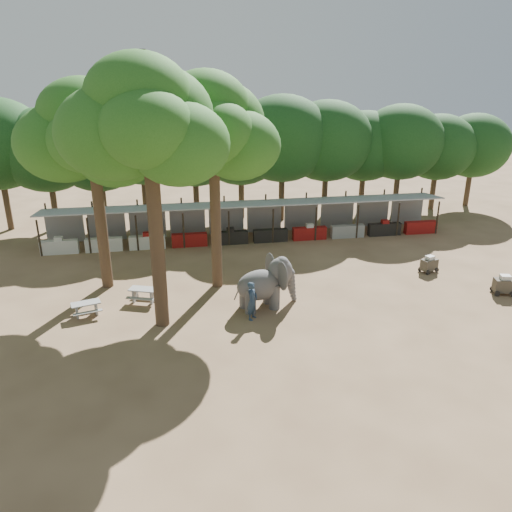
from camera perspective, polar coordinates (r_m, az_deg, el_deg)
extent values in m
plane|color=brown|center=(23.03, 4.65, -8.85)|extent=(100.00, 100.00, 0.00)
cube|color=#92949A|center=(34.91, -0.92, 5.99)|extent=(28.00, 2.99, 0.39)
cylinder|color=#2D2319|center=(34.37, -21.77, 2.00)|extent=(0.12, 0.12, 2.40)
cylinder|color=#2D2319|center=(36.85, -21.04, 3.61)|extent=(0.12, 0.12, 2.80)
cube|color=silver|center=(34.83, -21.53, 0.96)|extent=(2.38, 0.50, 0.90)
cube|color=gray|center=(36.91, -20.98, 2.99)|extent=(2.52, 0.12, 2.00)
cylinder|color=#2D2319|center=(33.89, -17.15, 2.31)|extent=(0.12, 0.12, 2.40)
cylinder|color=#2D2319|center=(36.39, -16.72, 3.92)|extent=(0.12, 0.12, 2.80)
cube|color=silver|center=(34.35, -16.97, 1.25)|extent=(2.38, 0.50, 0.90)
cube|color=gray|center=(36.46, -16.66, 3.30)|extent=(2.52, 0.12, 2.00)
cylinder|color=#2D2319|center=(33.62, -12.42, 2.62)|extent=(0.12, 0.12, 2.40)
cylinder|color=#2D2319|center=(36.15, -12.31, 4.22)|extent=(0.12, 0.12, 2.80)
cube|color=silver|center=(34.09, -12.31, 1.55)|extent=(2.38, 0.50, 0.90)
cube|color=gray|center=(36.21, -12.27, 3.59)|extent=(2.52, 0.12, 2.00)
cylinder|color=#2D2319|center=(33.60, -7.65, 2.91)|extent=(0.12, 0.12, 2.40)
cylinder|color=#2D2319|center=(36.12, -7.87, 4.49)|extent=(0.12, 0.12, 2.80)
cube|color=maroon|center=(34.06, -7.61, 1.83)|extent=(2.38, 0.50, 0.90)
cube|color=gray|center=(36.19, -7.83, 3.86)|extent=(2.52, 0.12, 2.00)
cylinder|color=#2D2319|center=(33.80, -2.90, 3.18)|extent=(0.12, 0.12, 2.40)
cylinder|color=#2D2319|center=(36.31, -3.44, 4.73)|extent=(0.12, 0.12, 2.80)
cube|color=black|center=(34.27, -2.93, 2.10)|extent=(2.38, 0.50, 0.90)
cube|color=gray|center=(36.38, -3.42, 4.10)|extent=(2.52, 0.12, 2.00)
cylinder|color=#2D2319|center=(34.23, 1.76, 3.42)|extent=(0.12, 0.12, 2.40)
cylinder|color=#2D2319|center=(36.71, 0.92, 4.94)|extent=(0.12, 0.12, 2.80)
cube|color=black|center=(34.69, 1.67, 2.36)|extent=(2.38, 0.50, 0.90)
cube|color=gray|center=(36.78, 0.93, 4.32)|extent=(2.52, 0.12, 2.00)
cylinder|color=#2D2319|center=(34.88, 6.28, 3.64)|extent=(0.12, 0.12, 2.40)
cylinder|color=#2D2319|center=(37.32, 5.16, 5.12)|extent=(0.12, 0.12, 2.80)
cube|color=maroon|center=(35.34, 6.13, 2.59)|extent=(2.38, 0.50, 0.90)
cube|color=gray|center=(37.39, 5.16, 4.51)|extent=(2.52, 0.12, 2.00)
cylinder|color=#2D2319|center=(35.74, 10.61, 3.82)|extent=(0.12, 0.12, 2.40)
cylinder|color=#2D2319|center=(38.13, 9.25, 5.27)|extent=(0.12, 0.12, 2.80)
cube|color=gray|center=(36.18, 10.40, 2.80)|extent=(2.38, 0.50, 0.90)
cube|color=gray|center=(38.19, 9.24, 4.67)|extent=(2.52, 0.12, 2.00)
cylinder|color=#2D2319|center=(36.80, 14.72, 3.97)|extent=(0.12, 0.12, 2.40)
cylinder|color=#2D2319|center=(39.12, 13.15, 5.38)|extent=(0.12, 0.12, 2.80)
cube|color=black|center=(37.23, 14.46, 2.98)|extent=(2.38, 0.50, 0.90)
cube|color=gray|center=(39.18, 13.13, 4.80)|extent=(2.52, 0.12, 2.00)
cylinder|color=#2D2319|center=(38.03, 18.58, 4.10)|extent=(0.12, 0.12, 2.40)
cylinder|color=#2D2319|center=(40.28, 16.85, 5.47)|extent=(0.12, 0.12, 2.80)
cube|color=maroon|center=(38.44, 18.28, 3.14)|extent=(2.38, 0.50, 0.90)
cube|color=gray|center=(40.34, 16.82, 4.90)|extent=(2.52, 0.12, 2.00)
cylinder|color=#332316|center=(27.47, -17.51, 5.52)|extent=(0.60, 0.60, 9.20)
cone|color=#332316|center=(26.73, -18.58, 15.07)|extent=(0.57, 0.57, 2.88)
ellipsoid|color=#1B5016|center=(27.39, -21.12, 11.96)|extent=(4.80, 4.80, 3.94)
ellipsoid|color=#1B5016|center=(26.19, -15.68, 11.34)|extent=(4.20, 4.20, 3.44)
ellipsoid|color=#1B5016|center=(27.86, -17.68, 13.73)|extent=(5.20, 5.20, 4.26)
ellipsoid|color=#1B5016|center=(25.55, -18.70, 12.41)|extent=(3.80, 3.80, 3.12)
ellipsoid|color=#1B5016|center=(26.96, -19.18, 15.09)|extent=(4.40, 4.40, 3.61)
cylinder|color=#332316|center=(22.24, -11.47, 4.27)|extent=(0.64, 0.64, 10.40)
cone|color=#332316|center=(21.41, -12.49, 17.74)|extent=(0.61, 0.61, 3.25)
ellipsoid|color=#1B5016|center=(21.92, -15.90, 13.41)|extent=(4.80, 4.80, 3.94)
ellipsoid|color=#1B5016|center=(20.98, -8.78, 12.54)|extent=(4.20, 4.20, 3.44)
ellipsoid|color=#1B5016|center=(22.56, -11.68, 15.47)|extent=(5.20, 5.20, 4.26)
ellipsoid|color=#1B5016|center=(20.21, -12.33, 14.02)|extent=(3.80, 3.80, 3.12)
ellipsoid|color=#1B5016|center=(21.63, -13.27, 17.28)|extent=(4.40, 4.40, 3.61)
cylinder|color=#332316|center=(26.29, -4.70, 6.22)|extent=(0.56, 0.56, 9.60)
cone|color=#332316|center=(25.53, -5.02, 16.71)|extent=(0.53, 0.53, 3.00)
ellipsoid|color=#1B5016|center=(25.88, -8.16, 13.43)|extent=(4.80, 4.80, 3.94)
ellipsoid|color=#1B5016|center=(25.26, -1.99, 12.53)|extent=(4.20, 4.20, 3.44)
ellipsoid|color=#1B5016|center=(26.71, -4.75, 15.08)|extent=(5.20, 5.20, 4.26)
ellipsoid|color=#1B5016|center=(24.35, -4.66, 13.84)|extent=(3.80, 3.80, 3.12)
ellipsoid|color=#1B5016|center=(25.71, -5.76, 16.62)|extent=(4.40, 4.40, 3.61)
cylinder|color=#332316|center=(41.13, -25.82, 5.27)|extent=(0.44, 0.44, 3.74)
ellipsoid|color=black|center=(40.45, -26.62, 10.25)|extent=(6.46, 5.95, 5.61)
cylinder|color=#332316|center=(40.34, -21.26, 5.66)|extent=(0.44, 0.44, 3.74)
ellipsoid|color=black|center=(39.64, -21.94, 10.76)|extent=(6.46, 5.95, 5.61)
cylinder|color=#332316|center=(39.80, -16.54, 6.03)|extent=(0.44, 0.44, 3.74)
ellipsoid|color=black|center=(39.10, -17.09, 11.21)|extent=(6.46, 5.95, 5.61)
cylinder|color=#332316|center=(39.54, -11.72, 6.36)|extent=(0.44, 0.44, 3.74)
ellipsoid|color=black|center=(38.83, -12.12, 11.59)|extent=(6.46, 5.95, 5.61)
cylinder|color=#332316|center=(39.56, -6.87, 6.65)|extent=(0.44, 0.44, 3.74)
ellipsoid|color=black|center=(38.86, -7.10, 11.89)|extent=(6.46, 5.95, 5.61)
cylinder|color=#332316|center=(39.86, -2.05, 6.89)|extent=(0.44, 0.44, 3.74)
ellipsoid|color=black|center=(39.16, -2.12, 12.09)|extent=(6.46, 5.95, 5.61)
cylinder|color=#332316|center=(40.44, 2.66, 7.08)|extent=(0.44, 0.44, 3.74)
ellipsoid|color=black|center=(39.75, 2.75, 12.21)|extent=(6.46, 5.95, 5.61)
cylinder|color=#332316|center=(41.27, 7.22, 7.22)|extent=(0.44, 0.44, 3.74)
ellipsoid|color=black|center=(40.60, 7.46, 12.24)|extent=(6.46, 5.95, 5.61)
cylinder|color=#332316|center=(42.36, 11.58, 7.31)|extent=(0.44, 0.44, 3.74)
ellipsoid|color=black|center=(41.70, 11.94, 12.20)|extent=(6.46, 5.95, 5.61)
cylinder|color=#332316|center=(43.67, 15.70, 7.35)|extent=(0.44, 0.44, 3.74)
ellipsoid|color=black|center=(43.03, 16.17, 12.09)|extent=(6.46, 5.95, 5.61)
cylinder|color=#332316|center=(45.19, 19.56, 7.36)|extent=(0.44, 0.44, 3.74)
ellipsoid|color=black|center=(44.57, 20.12, 11.93)|extent=(6.46, 5.95, 5.61)
cylinder|color=#332316|center=(46.89, 23.15, 7.34)|extent=(0.44, 0.44, 3.74)
ellipsoid|color=black|center=(46.30, 23.79, 11.73)|extent=(6.46, 5.95, 5.61)
ellipsoid|color=#444242|center=(24.80, 0.41, -3.33)|extent=(2.64, 1.92, 1.53)
cylinder|color=#444242|center=(24.50, -0.64, -5.17)|extent=(0.66, 0.66, 1.29)
cylinder|color=#444242|center=(25.11, -1.30, -4.51)|extent=(0.66, 0.66, 1.29)
cylinder|color=#444242|center=(24.99, 2.12, -4.64)|extent=(0.66, 0.66, 1.29)
cylinder|color=#444242|center=(25.59, 1.41, -4.01)|extent=(0.66, 0.66, 1.29)
ellipsoid|color=#444242|center=(25.03, 2.77, -1.76)|extent=(1.53, 1.34, 1.42)
ellipsoid|color=#444242|center=(24.35, 3.03, -2.33)|extent=(0.49, 1.19, 1.46)
ellipsoid|color=#444242|center=(25.50, 1.63, -1.22)|extent=(0.49, 1.19, 1.46)
cone|color=#444242|center=(25.71, 4.12, -3.55)|extent=(0.71, 0.71, 1.61)
imported|color=#26384C|center=(23.81, -0.43, -5.15)|extent=(0.76, 0.83, 1.91)
cube|color=gray|center=(25.65, -18.89, -5.12)|extent=(1.48, 0.97, 0.05)
cube|color=gray|center=(25.76, -19.80, -5.95)|extent=(0.23, 0.55, 0.63)
cube|color=gray|center=(25.82, -17.82, -5.63)|extent=(0.23, 0.55, 0.63)
cube|color=gray|center=(25.31, -18.67, -6.13)|extent=(1.37, 0.58, 0.05)
cube|color=gray|center=(26.21, -18.97, -5.22)|extent=(1.37, 0.58, 0.05)
cube|color=gray|center=(26.30, -12.73, -3.71)|extent=(1.60, 1.13, 0.06)
cube|color=gray|center=(26.63, -13.64, -4.32)|extent=(0.29, 0.58, 0.68)
cube|color=gray|center=(26.28, -11.69, -4.51)|extent=(0.29, 0.58, 0.68)
cube|color=gray|center=(25.98, -13.12, -4.76)|extent=(1.45, 0.72, 0.05)
cube|color=gray|center=(26.87, -12.26, -3.82)|extent=(1.45, 0.72, 0.05)
cube|color=#362F26|center=(29.67, 26.47, -3.02)|extent=(1.13, 0.84, 0.71)
cylinder|color=black|center=(29.37, 25.85, -3.90)|extent=(0.31, 0.14, 0.30)
cylinder|color=black|center=(29.94, 25.43, -3.38)|extent=(0.31, 0.14, 0.30)
cylinder|color=black|center=(30.24, 26.86, -3.39)|extent=(0.31, 0.14, 0.30)
cube|color=silver|center=(29.51, 26.61, -2.20)|extent=(0.59, 0.52, 0.25)
cube|color=#362F26|center=(31.18, 19.18, -0.92)|extent=(1.07, 0.85, 0.66)
cylinder|color=black|center=(30.85, 19.06, -1.80)|extent=(0.28, 0.15, 0.28)
cylinder|color=black|center=(31.39, 19.98, -1.53)|extent=(0.28, 0.15, 0.28)
cylinder|color=black|center=(31.22, 18.23, -1.43)|extent=(0.28, 0.15, 0.28)
cylinder|color=black|center=(31.75, 19.15, -1.17)|extent=(0.28, 0.15, 0.28)
cube|color=silver|center=(31.04, 19.27, -0.20)|extent=(0.57, 0.51, 0.23)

